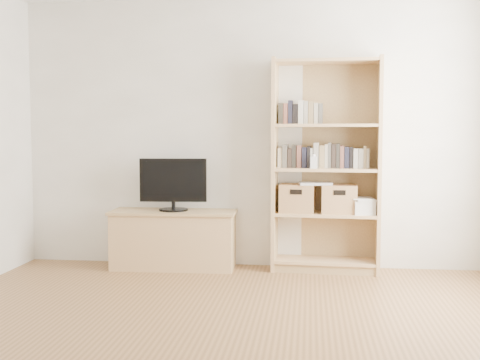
% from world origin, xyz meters
% --- Properties ---
extents(floor, '(4.50, 5.00, 0.01)m').
position_xyz_m(floor, '(0.00, 0.00, 0.00)').
color(floor, brown).
rests_on(floor, ground).
extents(back_wall, '(4.50, 0.02, 2.60)m').
position_xyz_m(back_wall, '(0.00, 2.50, 1.30)').
color(back_wall, beige).
rests_on(back_wall, floor).
extents(tv_stand, '(1.18, 0.47, 0.53)m').
position_xyz_m(tv_stand, '(-0.73, 2.28, 0.27)').
color(tv_stand, tan).
rests_on(tv_stand, floor).
extents(bookshelf, '(1.02, 0.41, 2.00)m').
position_xyz_m(bookshelf, '(0.73, 2.32, 1.00)').
color(bookshelf, tan).
rests_on(bookshelf, floor).
extents(television, '(0.64, 0.09, 0.50)m').
position_xyz_m(television, '(-0.73, 2.28, 0.81)').
color(television, black).
rests_on(television, tv_stand).
extents(books_row_mid, '(0.79, 0.16, 0.21)m').
position_xyz_m(books_row_mid, '(0.73, 2.34, 1.08)').
color(books_row_mid, '#AEA38B').
rests_on(books_row_mid, bookshelf).
extents(books_row_upper, '(0.41, 0.18, 0.21)m').
position_xyz_m(books_row_upper, '(0.51, 2.36, 1.49)').
color(books_row_upper, '#AEA38B').
rests_on(books_row_upper, bookshelf).
extents(baby_monitor, '(0.06, 0.04, 0.11)m').
position_xyz_m(baby_monitor, '(0.61, 2.22, 1.03)').
color(baby_monitor, white).
rests_on(baby_monitor, bookshelf).
extents(basket_left, '(0.34, 0.29, 0.27)m').
position_xyz_m(basket_left, '(0.46, 2.33, 0.69)').
color(basket_left, '#A6704B').
rests_on(basket_left, bookshelf).
extents(basket_right, '(0.32, 0.27, 0.27)m').
position_xyz_m(basket_right, '(0.85, 2.31, 0.69)').
color(basket_right, '#A6704B').
rests_on(basket_right, bookshelf).
extents(laptop, '(0.33, 0.25, 0.02)m').
position_xyz_m(laptop, '(0.63, 2.31, 0.83)').
color(laptop, silver).
rests_on(laptop, basket_left).
extents(magazine_stack, '(0.21, 0.29, 0.13)m').
position_xyz_m(magazine_stack, '(1.07, 2.30, 0.62)').
color(magazine_stack, beige).
rests_on(magazine_stack, bookshelf).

